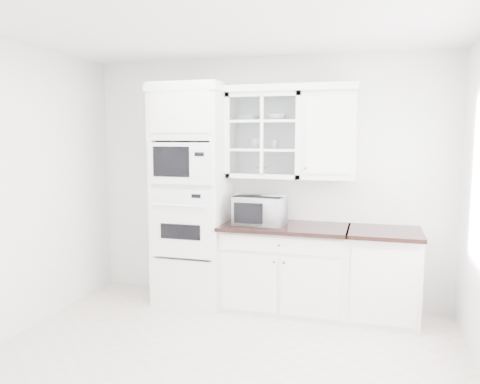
% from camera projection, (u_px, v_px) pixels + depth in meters
% --- Properties ---
extents(ground, '(4.00, 3.50, 0.01)m').
position_uv_depth(ground, '(216.00, 369.00, 3.71)').
color(ground, beige).
rests_on(ground, ground).
extents(room_shell, '(4.00, 3.50, 2.70)m').
position_uv_depth(room_shell, '(231.00, 144.00, 3.91)').
color(room_shell, white).
rests_on(room_shell, ground).
extents(oven_column, '(0.76, 0.68, 2.40)m').
position_uv_depth(oven_column, '(192.00, 195.00, 5.13)').
color(oven_column, white).
rests_on(oven_column, ground).
extents(base_cabinet_run, '(1.32, 0.67, 0.92)m').
position_uv_depth(base_cabinet_run, '(285.00, 267.00, 4.97)').
color(base_cabinet_run, white).
rests_on(base_cabinet_run, ground).
extents(extra_base_cabinet, '(0.72, 0.67, 0.92)m').
position_uv_depth(extra_base_cabinet, '(383.00, 275.00, 4.69)').
color(extra_base_cabinet, white).
rests_on(extra_base_cabinet, ground).
extents(upper_cabinet_glass, '(0.80, 0.33, 0.90)m').
position_uv_depth(upper_cabinet_glass, '(265.00, 136.00, 4.99)').
color(upper_cabinet_glass, white).
rests_on(upper_cabinet_glass, room_shell).
extents(upper_cabinet_solid, '(0.55, 0.33, 0.90)m').
position_uv_depth(upper_cabinet_solid, '(329.00, 136.00, 4.81)').
color(upper_cabinet_solid, white).
rests_on(upper_cabinet_solid, room_shell).
extents(crown_molding, '(2.14, 0.38, 0.07)m').
position_uv_depth(crown_molding, '(255.00, 89.00, 4.94)').
color(crown_molding, white).
rests_on(crown_molding, room_shell).
extents(countertop_microwave, '(0.55, 0.47, 0.30)m').
position_uv_depth(countertop_microwave, '(260.00, 210.00, 4.93)').
color(countertop_microwave, white).
rests_on(countertop_microwave, base_cabinet_run).
extents(bowl_a, '(0.28, 0.28, 0.05)m').
position_uv_depth(bowl_a, '(250.00, 118.00, 5.01)').
color(bowl_a, white).
rests_on(bowl_a, upper_cabinet_glass).
extents(bowl_b, '(0.27, 0.27, 0.07)m').
position_uv_depth(bowl_b, '(276.00, 117.00, 4.93)').
color(bowl_b, white).
rests_on(bowl_b, upper_cabinet_glass).
extents(cup_a, '(0.17, 0.17, 0.11)m').
position_uv_depth(cup_a, '(256.00, 144.00, 5.04)').
color(cup_a, white).
rests_on(cup_a, upper_cabinet_glass).
extents(cup_b, '(0.11, 0.11, 0.09)m').
position_uv_depth(cup_b, '(275.00, 144.00, 4.97)').
color(cup_b, white).
rests_on(cup_b, upper_cabinet_glass).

